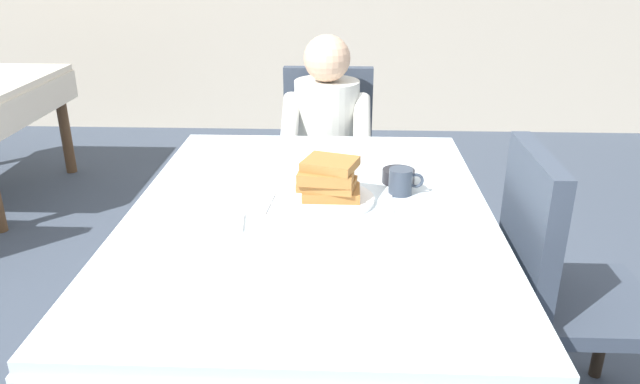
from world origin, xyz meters
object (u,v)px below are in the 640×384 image
at_px(dining_table_main, 310,235).
at_px(chair_right_side, 555,274).
at_px(breakfast_stack, 329,179).
at_px(knife_right_of_plate, 391,204).
at_px(chair_diner, 327,152).
at_px(bowl_butter, 398,176).
at_px(fork_left_of_plate, 269,203).
at_px(spoon_near_edge, 323,256).
at_px(plate_breakfast, 330,199).
at_px(diner_person, 327,134).
at_px(cup_coffee, 401,181).

height_order(dining_table_main, chair_right_side, chair_right_side).
height_order(breakfast_stack, knife_right_of_plate, breakfast_stack).
distance_m(dining_table_main, chair_right_side, 0.78).
bearing_deg(chair_diner, bowl_butter, 105.95).
relative_size(fork_left_of_plate, spoon_near_edge, 1.20).
distance_m(chair_right_side, breakfast_stack, 0.77).
bearing_deg(chair_diner, plate_breakfast, 92.02).
xyz_separation_m(diner_person, plate_breakfast, (0.04, -0.95, 0.08)).
bearing_deg(diner_person, bowl_butter, 108.94).
bearing_deg(plate_breakfast, knife_right_of_plate, -6.01).
bearing_deg(diner_person, knife_right_of_plate, 103.24).
bearing_deg(fork_left_of_plate, knife_right_of_plate, -85.56).
bearing_deg(spoon_near_edge, fork_left_of_plate, 115.70).
distance_m(bowl_butter, fork_left_of_plate, 0.46).
height_order(chair_diner, plate_breakfast, chair_diner).
bearing_deg(plate_breakfast, cup_coffee, 18.05).
distance_m(breakfast_stack, bowl_butter, 0.30).
bearing_deg(breakfast_stack, knife_right_of_plate, -6.14).
xyz_separation_m(diner_person, bowl_butter, (0.27, -0.78, 0.09)).
relative_size(chair_right_side, knife_right_of_plate, 4.65).
relative_size(plate_breakfast, fork_left_of_plate, 1.56).
relative_size(chair_diner, plate_breakfast, 3.32).
distance_m(chair_right_side, knife_right_of_plate, 0.56).
height_order(chair_diner, chair_right_side, same).
xyz_separation_m(chair_right_side, cup_coffee, (-0.48, 0.13, 0.25)).
bearing_deg(dining_table_main, diner_person, 88.89).
relative_size(plate_breakfast, bowl_butter, 2.55).
relative_size(plate_breakfast, knife_right_of_plate, 1.40).
height_order(dining_table_main, breakfast_stack, breakfast_stack).
relative_size(dining_table_main, bowl_butter, 13.85).
height_order(diner_person, breakfast_stack, diner_person).
distance_m(breakfast_stack, fork_left_of_plate, 0.20).
relative_size(chair_diner, cup_coffee, 8.23).
distance_m(cup_coffee, knife_right_of_plate, 0.11).
bearing_deg(fork_left_of_plate, plate_breakfast, -79.55).
distance_m(chair_diner, fork_left_of_plate, 1.16).
xyz_separation_m(diner_person, chair_right_side, (0.75, -1.01, -0.14)).
relative_size(chair_diner, chair_right_side, 1.00).
distance_m(chair_right_side, bowl_butter, 0.59).
relative_size(dining_table_main, knife_right_of_plate, 7.62).
bearing_deg(bowl_butter, fork_left_of_plate, -154.82).
relative_size(diner_person, breakfast_stack, 5.62).
xyz_separation_m(plate_breakfast, knife_right_of_plate, (0.19, -0.02, -0.01)).
distance_m(chair_diner, diner_person, 0.21).
height_order(dining_table_main, bowl_butter, bowl_butter).
relative_size(breakfast_stack, bowl_butter, 1.81).
bearing_deg(chair_diner, cup_coffee, 104.46).
height_order(bowl_butter, knife_right_of_plate, bowl_butter).
height_order(dining_table_main, diner_person, diner_person).
bearing_deg(chair_diner, knife_right_of_plate, 101.47).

